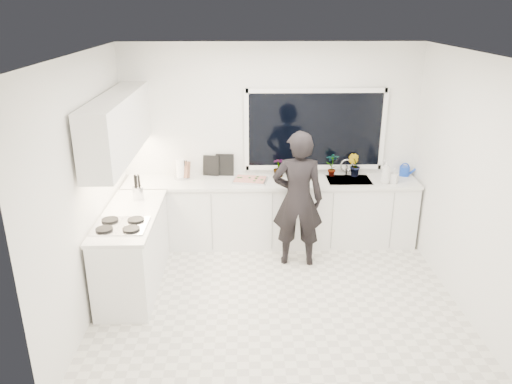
{
  "coord_description": "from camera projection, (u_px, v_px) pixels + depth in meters",
  "views": [
    {
      "loc": [
        -0.36,
        -4.88,
        3.14
      ],
      "look_at": [
        -0.23,
        0.4,
        1.15
      ],
      "focal_mm": 35.0,
      "sensor_mm": 36.0,
      "label": 1
    }
  ],
  "objects": [
    {
      "name": "stovetop",
      "position": [
        120.0,
        225.0,
        5.32
      ],
      "size": [
        0.56,
        0.48,
        0.03
      ],
      "primitive_type": "cube",
      "color": "black",
      "rests_on": "countertop_left"
    },
    {
      "name": "wall_left",
      "position": [
        86.0,
        189.0,
        5.16
      ],
      "size": [
        0.02,
        3.5,
        2.7
      ],
      "primitive_type": "cube",
      "color": "white",
      "rests_on": "ground"
    },
    {
      "name": "floor",
      "position": [
        277.0,
        299.0,
        5.69
      ],
      "size": [
        4.0,
        3.5,
        0.02
      ],
      "primitive_type": "cube",
      "color": "beige",
      "rests_on": "ground"
    },
    {
      "name": "base_cabinets_back",
      "position": [
        271.0,
        213.0,
        6.89
      ],
      "size": [
        3.92,
        0.58,
        0.88
      ],
      "primitive_type": "cube",
      "color": "white",
      "rests_on": "floor"
    },
    {
      "name": "pizza_tray",
      "position": [
        250.0,
        180.0,
        6.68
      ],
      "size": [
        0.49,
        0.4,
        0.03
      ],
      "primitive_type": "cube",
      "rotation": [
        0.0,
        0.0,
        -0.19
      ],
      "color": "#B7B7BB",
      "rests_on": "countertop_back"
    },
    {
      "name": "ceiling",
      "position": [
        281.0,
        53.0,
        4.73
      ],
      "size": [
        4.0,
        3.5,
        0.02
      ],
      "primitive_type": "cube",
      "color": "white",
      "rests_on": "wall_back"
    },
    {
      "name": "knife_block",
      "position": [
        184.0,
        170.0,
        6.78
      ],
      "size": [
        0.15,
        0.13,
        0.22
      ],
      "primitive_type": "cube",
      "rotation": [
        0.0,
        0.0,
        -0.29
      ],
      "color": "olive",
      "rests_on": "countertop_back"
    },
    {
      "name": "soap_bottles",
      "position": [
        388.0,
        173.0,
        6.56
      ],
      "size": [
        0.25,
        0.14,
        0.32
      ],
      "color": "#D8BF66",
      "rests_on": "countertop_back"
    },
    {
      "name": "pizza",
      "position": [
        250.0,
        179.0,
        6.67
      ],
      "size": [
        0.45,
        0.36,
        0.01
      ],
      "primitive_type": "cube",
      "rotation": [
        0.0,
        0.0,
        -0.19
      ],
      "color": "red",
      "rests_on": "pizza_tray"
    },
    {
      "name": "countertop_left",
      "position": [
        130.0,
        215.0,
        5.66
      ],
      "size": [
        0.62,
        1.6,
        0.04
      ],
      "primitive_type": "cube",
      "color": "silver",
      "rests_on": "base_cabinets_left"
    },
    {
      "name": "sink",
      "position": [
        349.0,
        183.0,
        6.76
      ],
      "size": [
        0.58,
        0.42,
        0.14
      ],
      "primitive_type": "cube",
      "color": "silver",
      "rests_on": "countertop_back"
    },
    {
      "name": "wall_back",
      "position": [
        270.0,
        143.0,
        6.85
      ],
      "size": [
        4.0,
        0.02,
        2.7
      ],
      "primitive_type": "cube",
      "color": "white",
      "rests_on": "ground"
    },
    {
      "name": "window",
      "position": [
        315.0,
        130.0,
        6.77
      ],
      "size": [
        1.8,
        0.02,
        1.0
      ],
      "primitive_type": "cube",
      "color": "black",
      "rests_on": "wall_back"
    },
    {
      "name": "watering_can",
      "position": [
        404.0,
        171.0,
        6.88
      ],
      "size": [
        0.17,
        0.17,
        0.13
      ],
      "primitive_type": "cylinder",
      "rotation": [
        0.0,
        0.0,
        0.26
      ],
      "color": "#143FC1",
      "rests_on": "countertop_back"
    },
    {
      "name": "utensil_crock",
      "position": [
        138.0,
        193.0,
        6.04
      ],
      "size": [
        0.15,
        0.15,
        0.16
      ],
      "primitive_type": "cylinder",
      "rotation": [
        0.0,
        0.0,
        0.2
      ],
      "color": "silver",
      "rests_on": "countertop_left"
    },
    {
      "name": "herb_plants",
      "position": [
        316.0,
        166.0,
        6.83
      ],
      "size": [
        1.22,
        0.34,
        0.33
      ],
      "color": "#26662D",
      "rests_on": "countertop_back"
    },
    {
      "name": "paper_towel_roll",
      "position": [
        180.0,
        170.0,
        6.74
      ],
      "size": [
        0.14,
        0.14,
        0.26
      ],
      "primitive_type": "cylinder",
      "rotation": [
        0.0,
        0.0,
        -0.33
      ],
      "color": "white",
      "rests_on": "countertop_back"
    },
    {
      "name": "picture_frame_large",
      "position": [
        211.0,
        166.0,
        6.87
      ],
      "size": [
        0.22,
        0.06,
        0.28
      ],
      "primitive_type": "cube",
      "rotation": [
        0.0,
        0.0,
        -0.19
      ],
      "color": "black",
      "rests_on": "countertop_back"
    },
    {
      "name": "wall_right",
      "position": [
        469.0,
        186.0,
        5.25
      ],
      "size": [
        0.02,
        3.5,
        2.7
      ],
      "primitive_type": "cube",
      "color": "white",
      "rests_on": "ground"
    },
    {
      "name": "upper_cabinets",
      "position": [
        118.0,
        126.0,
        5.65
      ],
      "size": [
        0.34,
        2.1,
        0.7
      ],
      "primitive_type": "cube",
      "color": "white",
      "rests_on": "wall_left"
    },
    {
      "name": "base_cabinets_left",
      "position": [
        133.0,
        251.0,
        5.82
      ],
      "size": [
        0.58,
        1.6,
        0.88
      ],
      "primitive_type": "cube",
      "color": "white",
      "rests_on": "floor"
    },
    {
      "name": "countertop_back",
      "position": [
        271.0,
        182.0,
        6.71
      ],
      "size": [
        3.94,
        0.62,
        0.04
      ],
      "primitive_type": "cube",
      "color": "silver",
      "rests_on": "base_cabinets_back"
    },
    {
      "name": "picture_frame_small",
      "position": [
        225.0,
        165.0,
        6.87
      ],
      "size": [
        0.25,
        0.04,
        0.3
      ],
      "primitive_type": "cube",
      "rotation": [
        0.0,
        0.0,
        -0.07
      ],
      "color": "black",
      "rests_on": "countertop_back"
    },
    {
      "name": "faucet",
      "position": [
        346.0,
        168.0,
        6.89
      ],
      "size": [
        0.03,
        0.03,
        0.22
      ],
      "primitive_type": "cylinder",
      "color": "silver",
      "rests_on": "countertop_back"
    },
    {
      "name": "person",
      "position": [
        298.0,
        199.0,
        6.19
      ],
      "size": [
        0.67,
        0.47,
        1.75
      ],
      "primitive_type": "imported",
      "rotation": [
        0.0,
        0.0,
        3.06
      ],
      "color": "black",
      "rests_on": "floor"
    }
  ]
}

